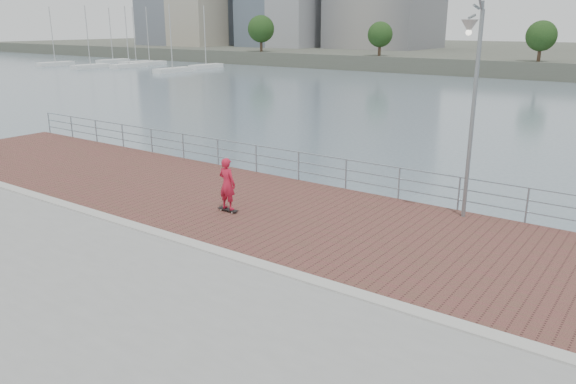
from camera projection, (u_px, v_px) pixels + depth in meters
The scene contains 8 objects.
water at pixel (244, 330), 14.74m from camera, with size 400.00×400.00×0.00m, color slate.
brick_lane at pixel (319, 220), 16.97m from camera, with size 40.00×6.80×0.02m, color brown.
curb at pixel (242, 259), 14.16m from camera, with size 40.00×0.40×0.06m, color #B7B5AD.
guardrail at pixel (372, 175), 19.42m from camera, with size 39.06×0.06×1.13m.
street_lamp at pixel (472, 74), 15.70m from camera, with size 0.45×1.30×6.14m.
skateboard at pixel (228, 210), 17.72m from camera, with size 0.72×0.19×0.08m.
skateboarder at pixel (227, 184), 17.47m from camera, with size 0.60×0.40×1.65m, color red.
marina at pixel (131, 64), 103.56m from camera, with size 30.91×19.07×10.64m.
Camera 1 is at (8.55, -9.95, 5.73)m, focal length 35.00 mm.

